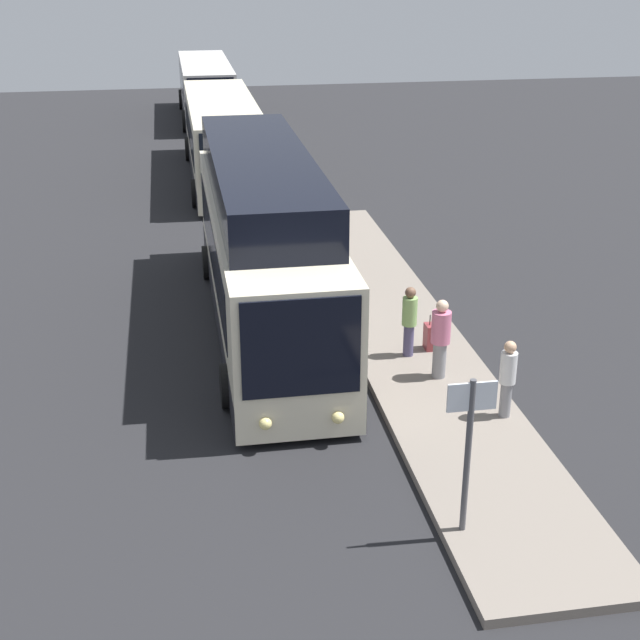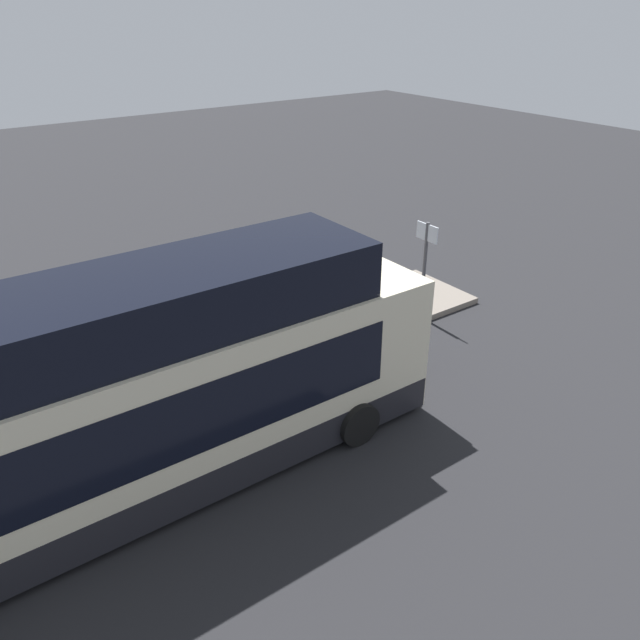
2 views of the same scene
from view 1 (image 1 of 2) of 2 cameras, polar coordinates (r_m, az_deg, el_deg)
name	(u,v)px [view 1 (image 1 of 2)]	position (r m, az deg, el deg)	size (l,w,h in m)	color
ground	(279,342)	(21.15, -2.66, -1.40)	(80.00, 80.00, 0.00)	#232326
platform	(399,330)	(21.63, 5.10, -0.65)	(20.00, 2.69, 0.17)	slate
bus_lead	(264,252)	(21.50, -3.58, 4.34)	(11.88, 2.77, 4.19)	beige
bus_second	(223,140)	(35.84, -6.23, 11.36)	(11.49, 2.86, 3.07)	beige
bus_third	(206,90)	(48.82, -7.31, 14.37)	(10.42, 2.78, 2.93)	silver
passenger_boarding	(409,318)	(19.80, 5.75, 0.10)	(0.34, 0.34, 1.63)	#4C476B
passenger_waiting	(441,336)	(18.87, 7.73, -1.03)	(0.57, 0.57, 1.76)	gray
passenger_with_bags	(508,375)	(17.56, 11.92, -3.49)	(0.45, 0.45, 1.61)	gray
suitcase	(429,337)	(20.39, 7.00, -1.08)	(0.36, 0.19, 0.84)	maroon
sign_post	(469,436)	(13.78, 9.52, -7.36)	(0.10, 0.77, 2.66)	#4C4C51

